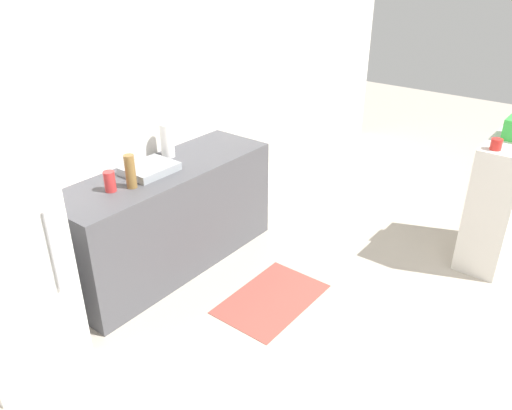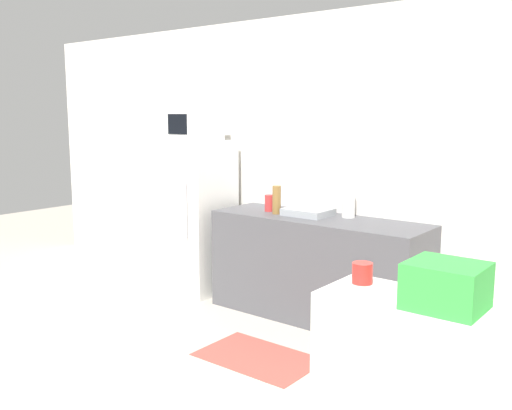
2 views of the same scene
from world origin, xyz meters
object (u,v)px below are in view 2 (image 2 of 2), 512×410
(microwave, at_px, (194,124))
(bottle_short, at_px, (269,203))
(bottle_tall, at_px, (277,200))
(refrigerator, at_px, (196,216))
(jar, at_px, (362,273))
(paper_towel_roll, at_px, (349,201))
(basket, at_px, (446,286))

(microwave, height_order, bottle_short, microwave)
(bottle_tall, distance_m, bottle_short, 0.16)
(refrigerator, distance_m, jar, 3.46)
(bottle_short, bearing_deg, bottle_tall, -27.30)
(refrigerator, bearing_deg, bottle_tall, -0.76)
(bottle_tall, relative_size, bottle_short, 1.66)
(bottle_short, bearing_deg, paper_towel_roll, 13.54)
(jar, bearing_deg, refrigerator, 145.45)
(bottle_short, distance_m, jar, 2.83)
(bottle_short, height_order, jar, jar)
(basket, height_order, paper_towel_roll, basket)
(jar, bearing_deg, basket, -13.26)
(refrigerator, relative_size, paper_towel_roll, 5.35)
(paper_towel_roll, bearing_deg, microwave, -171.76)
(microwave, height_order, paper_towel_roll, microwave)
(microwave, bearing_deg, basket, -32.46)
(bottle_tall, relative_size, jar, 2.91)
(microwave, xyz_separation_m, bottle_short, (0.86, 0.06, -0.69))
(refrigerator, bearing_deg, bottle_short, 3.69)
(bottle_short, bearing_deg, microwave, -176.23)
(microwave, bearing_deg, paper_towel_roll, 8.24)
(microwave, height_order, bottle_tall, microwave)
(basket, distance_m, jar, 0.38)
(refrigerator, distance_m, paper_towel_roll, 1.60)
(bottle_tall, height_order, basket, basket)
(paper_towel_roll, bearing_deg, basket, -54.02)
(bottle_tall, relative_size, paper_towel_roll, 0.89)
(bottle_tall, xyz_separation_m, basket, (2.22, -2.03, 0.15))
(refrigerator, distance_m, bottle_short, 0.88)
(jar, bearing_deg, paper_towel_roll, 120.35)
(basket, bearing_deg, bottle_tall, 137.56)
(bottle_tall, distance_m, paper_towel_roll, 0.62)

